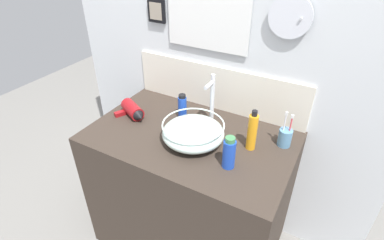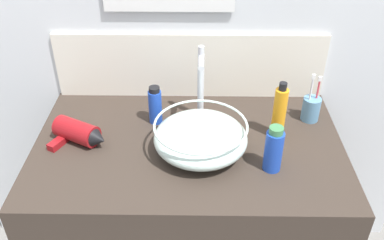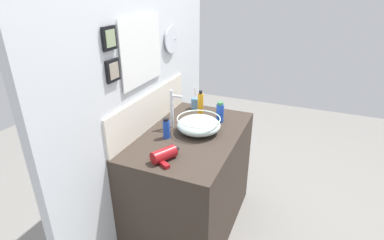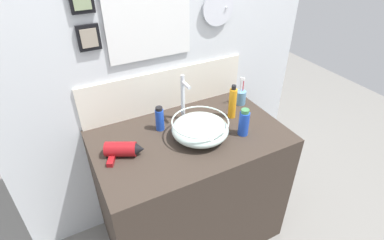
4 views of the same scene
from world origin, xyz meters
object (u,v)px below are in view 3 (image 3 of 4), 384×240
spray_bottle (200,105)px  glass_bowl_sink (199,125)px  toothbrush_cup (195,103)px  lotion_bottle (166,128)px  hair_drier (166,154)px  faucet (173,107)px  shampoo_bottle (220,113)px

spray_bottle → glass_bowl_sink: bearing=-161.1°
toothbrush_cup → lotion_bottle: toothbrush_cup is taller
glass_bowl_sink → lotion_bottle: lotion_bottle is taller
hair_drier → spray_bottle: (0.69, 0.05, 0.06)m
toothbrush_cup → spray_bottle: spray_bottle is taller
hair_drier → lotion_bottle: bearing=26.6°
hair_drier → toothbrush_cup: bearing=10.3°
lotion_bottle → faucet: bearing=10.1°
toothbrush_cup → lotion_bottle: bearing=-177.7°
hair_drier → faucet: bearing=20.5°
glass_bowl_sink → shampoo_bottle: (0.23, -0.08, 0.02)m
faucet → spray_bottle: (0.27, -0.11, -0.06)m
glass_bowl_sink → toothbrush_cup: bearing=25.6°
faucet → hair_drier: (-0.42, -0.16, -0.12)m
glass_bowl_sink → spray_bottle: size_ratio=1.45×
faucet → toothbrush_cup: size_ratio=1.49×
toothbrush_cup → lotion_bottle: (-0.57, -0.02, 0.02)m
hair_drier → toothbrush_cup: (0.82, 0.15, 0.01)m
faucet → hair_drier: faucet is taller
lotion_bottle → glass_bowl_sink: bearing=-46.3°
shampoo_bottle → toothbrush_cup: bearing=57.2°
faucet → spray_bottle: faucet is taller
lotion_bottle → spray_bottle: bearing=-10.4°
faucet → lotion_bottle: faucet is taller
faucet → shampoo_bottle: bearing=-51.5°
toothbrush_cup → shampoo_bottle: 0.33m
hair_drier → toothbrush_cup: toothbrush_cup is taller
faucet → spray_bottle: bearing=-22.0°
faucet → toothbrush_cup: faucet is taller
faucet → lotion_bottle: size_ratio=1.96×
toothbrush_cup → shampoo_bottle: toothbrush_cup is taller
glass_bowl_sink → toothbrush_cup: size_ratio=1.61×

